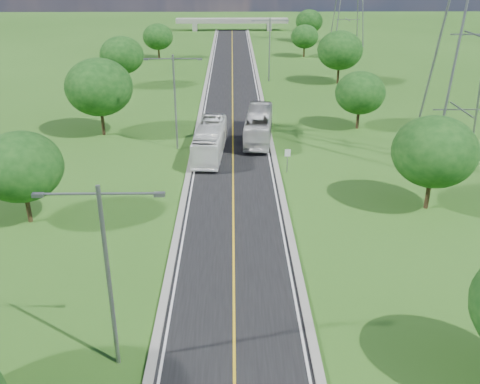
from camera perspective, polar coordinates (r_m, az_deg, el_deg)
The scene contains 21 objects.
ground at distance 72.36m, azimuth -0.79°, elevation 8.66°, with size 260.00×260.00×0.00m, color #2A5618.
road at distance 78.15m, azimuth -0.80°, elevation 9.86°, with size 8.00×150.00×0.06m, color black.
curb_left at distance 78.25m, azimuth -3.96°, elevation 9.88°, with size 0.50×150.00×0.22m, color gray.
curb_right at distance 78.25m, azimuth 2.36°, elevation 9.92°, with size 0.50×150.00×0.22m, color gray.
speed_limit_sign at distance 51.18m, azimuth 5.08°, elevation 3.76°, with size 0.55×0.09×2.40m.
overpass at distance 150.67m, azimuth -0.86°, elevation 17.74°, with size 30.00×3.00×3.20m.
streetlight_near_left at distance 26.24m, azimuth -14.01°, elevation -7.47°, with size 5.90×0.25×10.00m.
streetlight_mid_left at distance 56.66m, azimuth -6.98°, elevation 10.29°, with size 5.90×0.25×10.00m.
streetlight_far_right at distance 88.94m, azimuth 3.17°, elevation 15.48°, with size 5.90×0.25×10.00m.
power_tower_near at distance 54.64m, azimuth 24.00°, elevation 16.58°, with size 9.00×6.40×28.00m.
tree_lb at distance 43.54m, azimuth -22.33°, elevation 2.51°, with size 6.30×6.30×7.33m.
tree_lc at distance 63.10m, azimuth -14.81°, elevation 10.77°, with size 7.56×7.56×8.79m.
tree_ld at distance 86.63m, azimuth -12.50°, elevation 14.07°, with size 6.72×6.72×7.82m.
tree_le at distance 109.72m, azimuth -8.75°, elevation 16.06°, with size 5.88×5.88×6.84m.
tree_rb at distance 45.19m, azimuth 20.03°, elevation 4.06°, with size 6.72×6.72×7.82m.
tree_rc at distance 65.28m, azimuth 12.70°, elevation 10.28°, with size 5.88×5.88×6.84m.
tree_rd at distance 88.52m, azimuth 10.61°, elevation 14.63°, with size 7.14×7.14×8.30m.
tree_re at distance 111.73m, azimuth 6.92°, elevation 16.14°, with size 5.46×5.46×6.35m.
tree_rf at distance 131.79m, azimuth 7.38°, elevation 17.60°, with size 6.30×6.30×7.33m.
bus_outbound at distance 60.35m, azimuth 2.01°, elevation 7.10°, with size 2.70×11.53×3.21m, color beige.
bus_inbound at distance 55.60m, azimuth -3.23°, elevation 5.53°, with size 2.63×11.24×3.13m, color white.
Camera 1 is at (-0.02, -9.71, 19.41)m, focal length 40.00 mm.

